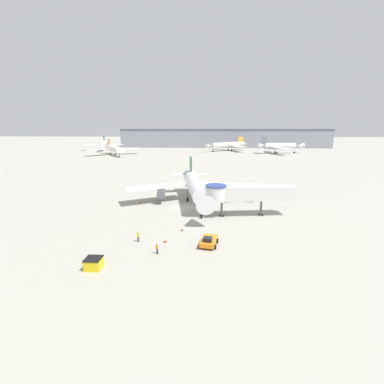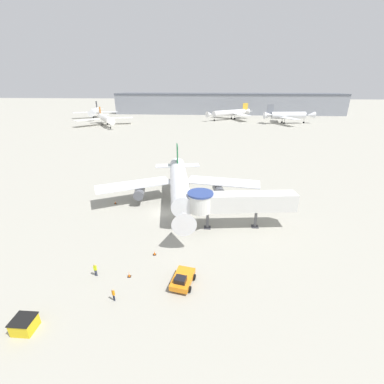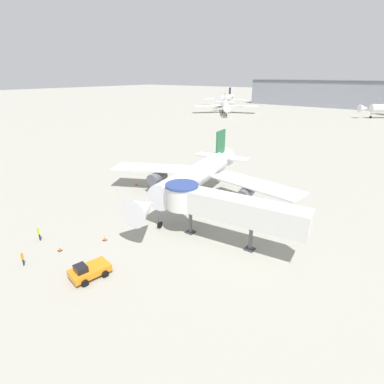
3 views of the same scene
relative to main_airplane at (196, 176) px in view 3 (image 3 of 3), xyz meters
The scene contains 11 objects.
ground_plane 6.21m from the main_airplane, 123.74° to the right, with size 800.00×800.00×0.00m, color #9E9B8E.
main_airplane is the anchor object (origin of this frame).
jet_bridge 12.75m from the main_airplane, 40.03° to the right, with size 17.37×5.18×6.37m.
pushback_tug_orange 22.38m from the main_airplane, 82.11° to the right, with size 3.02×4.13×1.61m.
traffic_cone_port_wing 13.39m from the main_airplane, behind, with size 0.42×0.42×0.69m.
traffic_cone_apron_front 21.80m from the main_airplane, 99.85° to the right, with size 0.42×0.42×0.69m.
traffic_cone_near_nose 17.06m from the main_airplane, 95.16° to the right, with size 0.42×0.42×0.70m.
ground_crew_marshaller 22.90m from the main_airplane, 110.15° to the right, with size 0.35×0.23×1.77m.
ground_crew_wing_walker 25.53m from the main_airplane, 99.47° to the right, with size 0.36×0.31×1.61m.
background_jet_black_tail 151.84m from the main_airplane, 119.56° to the left, with size 29.32×30.05×10.67m.
background_jet_orange_tail 114.26m from the main_airplane, 118.85° to the left, with size 29.54×30.41×9.54m.
Camera 3 is at (28.78, -31.55, 18.91)m, focal length 28.00 mm.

